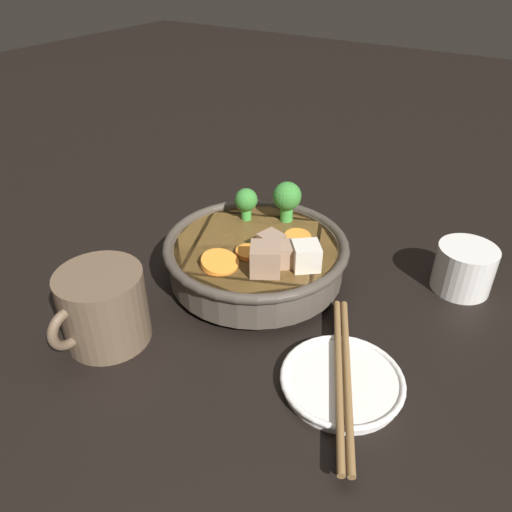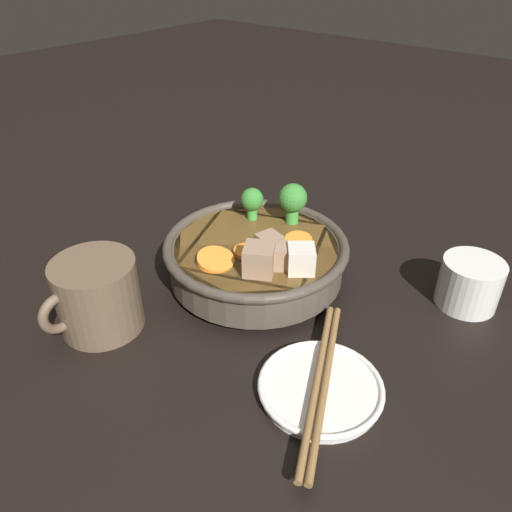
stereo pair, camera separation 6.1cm
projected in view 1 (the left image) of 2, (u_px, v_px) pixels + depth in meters
name	position (u px, v px, depth m)	size (l,w,h in m)	color
ground_plane	(256.00, 279.00, 0.63)	(3.00, 3.00, 0.00)	black
stirfry_bowl	(257.00, 254.00, 0.61)	(0.22, 0.22, 0.10)	#51473D
side_saucer	(342.00, 381.00, 0.48)	(0.12, 0.12, 0.01)	white
tea_cup	(464.00, 268.00, 0.60)	(0.07, 0.07, 0.06)	white
dark_mug	(103.00, 308.00, 0.52)	(0.11, 0.09, 0.08)	brown
chopsticks_pair	(343.00, 374.00, 0.47)	(0.20, 0.11, 0.01)	olive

